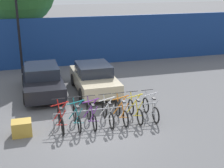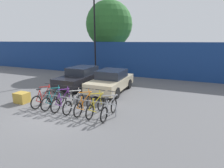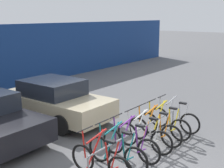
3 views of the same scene
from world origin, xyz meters
name	(u,v)px [view 3 (image 3 of 3)]	position (x,y,z in m)	size (l,w,h in m)	color
ground_plane	(148,165)	(0.00, 0.00, 0.00)	(120.00, 120.00, 0.00)	#59595B
bike_rack	(139,131)	(0.64, 0.68, 0.49)	(4.17, 0.04, 0.57)	gray
bicycle_red	(101,162)	(-1.17, 0.53, 0.38)	(0.68, 1.71, 1.05)	black
bicycle_teal	(117,152)	(-0.56, 0.53, 0.38)	(0.68, 1.71, 1.05)	black
bicycle_purple	(130,145)	(0.01, 0.53, 0.38)	(0.68, 1.71, 1.05)	black
bicycle_white	(144,137)	(0.66, 0.53, 0.38)	(0.68, 1.71, 1.05)	black
bicycle_orange	(154,130)	(1.22, 0.53, 0.38)	(0.68, 1.71, 1.05)	black
bicycle_yellow	(164,125)	(1.80, 0.53, 0.38)	(0.68, 1.71, 1.05)	black
bicycle_silver	(174,119)	(2.46, 0.53, 0.38)	(0.68, 1.71, 1.05)	black
car_beige	(54,100)	(0.96, 4.24, 0.69)	(1.91, 4.08, 1.40)	#C1B28E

